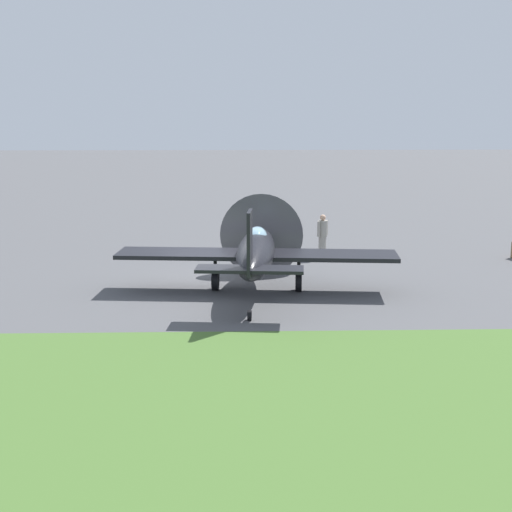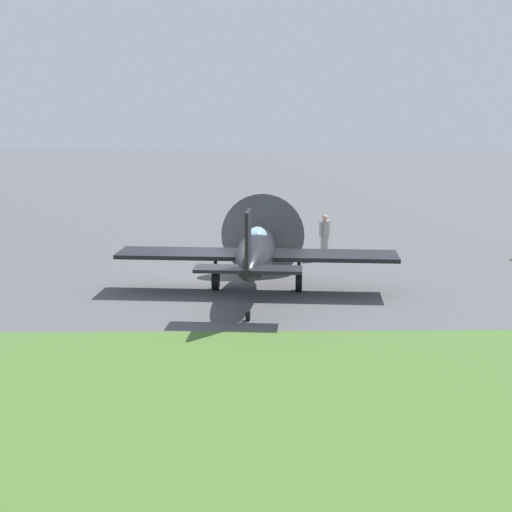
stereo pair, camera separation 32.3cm
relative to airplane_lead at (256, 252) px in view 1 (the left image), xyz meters
The scene contains 4 objects.
ground_plane 2.32m from the airplane_lead, 152.14° to the left, with size 160.00×160.00×0.00m, color #515154.
grass_verge 9.86m from the airplane_lead, 99.87° to the right, with size 120.00×11.00×0.01m, color #476B2D.
airplane_lead is the anchor object (origin of this frame).
ground_crew_chief 6.13m from the airplane_lead, 63.29° to the left, with size 0.47×0.49×1.73m.
Camera 1 is at (1.00, -23.74, 5.81)m, focal length 51.88 mm.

